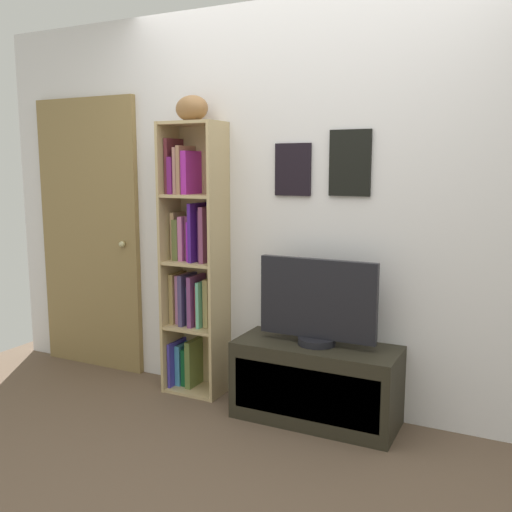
# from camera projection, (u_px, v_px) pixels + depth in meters

# --- Properties ---
(ground) EXTENTS (5.20, 5.20, 0.04)m
(ground) POSITION_uv_depth(u_px,v_px,m) (221.00, 494.00, 2.66)
(ground) COLOR brown
(back_wall) EXTENTS (4.80, 0.08, 2.48)m
(back_wall) POSITION_uv_depth(u_px,v_px,m) (311.00, 209.00, 3.46)
(back_wall) COLOR silver
(back_wall) RESTS_ON ground
(bookshelf) EXTENTS (0.39, 0.26, 1.77)m
(bookshelf) POSITION_uv_depth(u_px,v_px,m) (193.00, 263.00, 3.74)
(bookshelf) COLOR tan
(bookshelf) RESTS_ON ground
(football) EXTENTS (0.29, 0.23, 0.16)m
(football) POSITION_uv_depth(u_px,v_px,m) (192.00, 108.00, 3.55)
(football) COLOR olive
(football) RESTS_ON bookshelf
(tv_stand) EXTENTS (0.96, 0.40, 0.47)m
(tv_stand) POSITION_uv_depth(u_px,v_px,m) (316.00, 383.00, 3.35)
(tv_stand) COLOR black
(tv_stand) RESTS_ON ground
(television) EXTENTS (0.70, 0.22, 0.50)m
(television) POSITION_uv_depth(u_px,v_px,m) (317.00, 303.00, 3.28)
(television) COLOR black
(television) RESTS_ON tv_stand
(door) EXTENTS (0.88, 0.09, 1.98)m
(door) POSITION_uv_depth(u_px,v_px,m) (89.00, 236.00, 4.20)
(door) COLOR olive
(door) RESTS_ON ground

